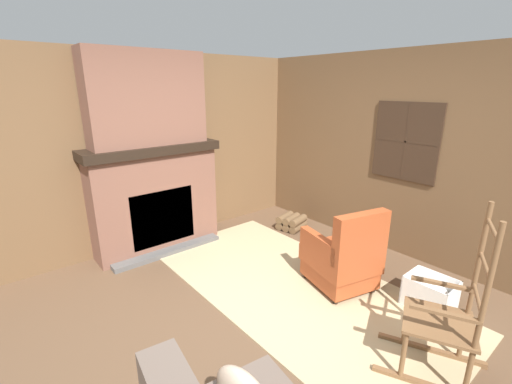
{
  "coord_description": "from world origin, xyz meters",
  "views": [
    {
      "loc": [
        1.96,
        -1.69,
        2.09
      ],
      "look_at": [
        -0.98,
        0.75,
        0.9
      ],
      "focal_mm": 24.0,
      "sensor_mm": 36.0,
      "label": 1
    }
  ],
  "objects_px": {
    "storage_case": "(188,136)",
    "oil_lamp_vase": "(111,141)",
    "armchair": "(343,258)",
    "firewood_stack": "(291,222)",
    "rocking_chair": "(446,323)",
    "laundry_basket": "(430,293)"
  },
  "relations": [
    {
      "from": "armchair",
      "to": "rocking_chair",
      "type": "height_order",
      "value": "rocking_chair"
    },
    {
      "from": "rocking_chair",
      "to": "storage_case",
      "type": "bearing_deg",
      "value": -22.4
    },
    {
      "from": "firewood_stack",
      "to": "storage_case",
      "type": "relative_size",
      "value": 1.76
    },
    {
      "from": "armchair",
      "to": "storage_case",
      "type": "distance_m",
      "value": 2.54
    },
    {
      "from": "oil_lamp_vase",
      "to": "storage_case",
      "type": "bearing_deg",
      "value": 89.99
    },
    {
      "from": "armchair",
      "to": "oil_lamp_vase",
      "type": "height_order",
      "value": "oil_lamp_vase"
    },
    {
      "from": "armchair",
      "to": "laundry_basket",
      "type": "distance_m",
      "value": 0.87
    },
    {
      "from": "firewood_stack",
      "to": "laundry_basket",
      "type": "height_order",
      "value": "laundry_basket"
    },
    {
      "from": "rocking_chair",
      "to": "oil_lamp_vase",
      "type": "bearing_deg",
      "value": -6.19
    },
    {
      "from": "firewood_stack",
      "to": "storage_case",
      "type": "distance_m",
      "value": 1.99
    },
    {
      "from": "rocking_chair",
      "to": "firewood_stack",
      "type": "height_order",
      "value": "rocking_chair"
    },
    {
      "from": "oil_lamp_vase",
      "to": "storage_case",
      "type": "xyz_separation_m",
      "value": [
        0.0,
        1.0,
        -0.03
      ]
    },
    {
      "from": "rocking_chair",
      "to": "storage_case",
      "type": "xyz_separation_m",
      "value": [
        -3.4,
        -0.16,
        1.01
      ]
    },
    {
      "from": "armchair",
      "to": "firewood_stack",
      "type": "xyz_separation_m",
      "value": [
        -1.46,
        0.72,
        -0.24
      ]
    },
    {
      "from": "storage_case",
      "to": "oil_lamp_vase",
      "type": "bearing_deg",
      "value": -90.01
    },
    {
      "from": "rocking_chair",
      "to": "oil_lamp_vase",
      "type": "relative_size",
      "value": 5.54
    },
    {
      "from": "firewood_stack",
      "to": "armchair",
      "type": "bearing_deg",
      "value": -26.21
    },
    {
      "from": "armchair",
      "to": "rocking_chair",
      "type": "bearing_deg",
      "value": 176.61
    },
    {
      "from": "armchair",
      "to": "firewood_stack",
      "type": "distance_m",
      "value": 1.64
    },
    {
      "from": "firewood_stack",
      "to": "oil_lamp_vase",
      "type": "distance_m",
      "value": 2.75
    },
    {
      "from": "firewood_stack",
      "to": "laundry_basket",
      "type": "relative_size",
      "value": 1.0
    },
    {
      "from": "armchair",
      "to": "laundry_basket",
      "type": "height_order",
      "value": "armchair"
    }
  ]
}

